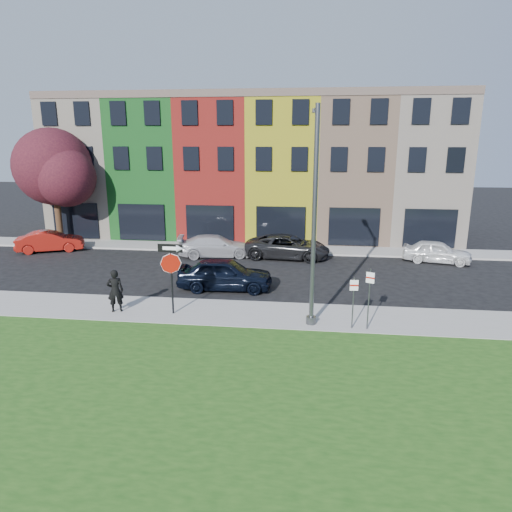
# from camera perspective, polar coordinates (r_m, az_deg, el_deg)

# --- Properties ---
(ground) EXTENTS (120.00, 120.00, 0.00)m
(ground) POSITION_cam_1_polar(r_m,az_deg,el_deg) (16.81, -0.70, -11.33)
(ground) COLOR black
(ground) RESTS_ON ground
(sidewalk_near) EXTENTS (40.00, 3.00, 0.12)m
(sidewalk_near) POSITION_cam_1_polar(r_m,az_deg,el_deg) (19.41, 6.38, -7.58)
(sidewalk_near) COLOR gray
(sidewalk_near) RESTS_ON ground
(sidewalk_far) EXTENTS (40.00, 2.40, 0.12)m
(sidewalk_far) POSITION_cam_1_polar(r_m,az_deg,el_deg) (31.27, -2.58, 1.02)
(sidewalk_far) COLOR gray
(sidewalk_far) RESTS_ON ground
(rowhouse_block) EXTENTS (30.00, 10.12, 10.00)m
(rowhouse_block) POSITION_cam_1_polar(r_m,az_deg,el_deg) (36.55, -0.29, 10.80)
(rowhouse_block) COLOR #C0B49F
(rowhouse_block) RESTS_ON ground
(stop_sign) EXTENTS (1.05, 0.11, 3.02)m
(stop_sign) POSITION_cam_1_polar(r_m,az_deg,el_deg) (19.15, -10.59, -1.05)
(stop_sign) COLOR black
(stop_sign) RESTS_ON sidewalk_near
(man) EXTENTS (0.96, 0.88, 1.86)m
(man) POSITION_cam_1_polar(r_m,az_deg,el_deg) (20.32, -17.18, -4.16)
(man) COLOR black
(man) RESTS_ON sidewalk_near
(sedan_near) EXTENTS (2.25, 4.83, 1.60)m
(sedan_near) POSITION_cam_1_polar(r_m,az_deg,el_deg) (22.73, -3.90, -2.24)
(sedan_near) COLOR black
(sedan_near) RESTS_ON ground
(parked_car_red) EXTENTS (4.54, 5.28, 1.38)m
(parked_car_red) POSITION_cam_1_polar(r_m,az_deg,el_deg) (33.34, -24.34, 1.70)
(parked_car_red) COLOR maroon
(parked_car_red) RESTS_ON ground
(parked_car_silver) EXTENTS (3.68, 5.45, 1.38)m
(parked_car_silver) POSITION_cam_1_polar(r_m,az_deg,el_deg) (29.16, -5.05, 1.26)
(parked_car_silver) COLOR #AFAEB3
(parked_car_silver) RESTS_ON ground
(parked_car_dark) EXTENTS (3.24, 5.65, 1.47)m
(parked_car_dark) POSITION_cam_1_polar(r_m,az_deg,el_deg) (28.76, 3.97, 1.19)
(parked_car_dark) COLOR black
(parked_car_dark) RESTS_ON ground
(parked_car_white) EXTENTS (3.29, 4.64, 1.35)m
(parked_car_white) POSITION_cam_1_polar(r_m,az_deg,el_deg) (29.73, 21.68, 0.51)
(parked_car_white) COLOR silver
(parked_car_white) RESTS_ON ground
(street_lamp) EXTENTS (0.41, 2.58, 8.43)m
(street_lamp) POSITION_cam_1_polar(r_m,az_deg,el_deg) (17.62, 7.27, 4.72)
(street_lamp) COLOR #494C4F
(street_lamp) RESTS_ON sidewalk_near
(parking_sign_a) EXTENTS (0.30, 0.17, 2.43)m
(parking_sign_a) POSITION_cam_1_polar(r_m,az_deg,el_deg) (17.99, 13.97, -4.45)
(parking_sign_a) COLOR #494C4F
(parking_sign_a) RESTS_ON sidewalk_near
(parking_sign_b) EXTENTS (0.32, 0.09, 2.06)m
(parking_sign_b) POSITION_cam_1_polar(r_m,az_deg,el_deg) (17.98, 12.08, -5.02)
(parking_sign_b) COLOR #494C4F
(parking_sign_b) RESTS_ON sidewalk_near
(tree_purple) EXTENTS (6.32, 5.53, 7.95)m
(tree_purple) POSITION_cam_1_polar(r_m,az_deg,el_deg) (35.02, -23.83, 9.95)
(tree_purple) COLOR #312010
(tree_purple) RESTS_ON sidewalk_far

